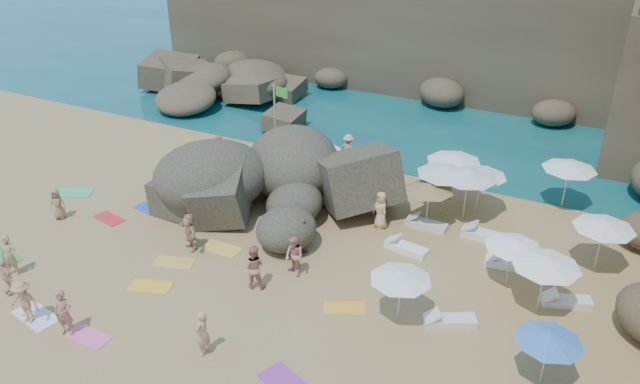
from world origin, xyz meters
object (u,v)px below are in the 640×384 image
at_px(person_stand_6, 202,333).
at_px(parasol_0, 454,157).
at_px(lounger_0, 406,248).
at_px(person_stand_5, 219,150).
at_px(rock_outcrop, 276,209).
at_px(parasol_2, 570,165).
at_px(person_stand_0, 9,256).
at_px(person_stand_3, 302,236).
at_px(person_stand_4, 381,210).
at_px(person_stand_2, 348,149).
at_px(flag_pole, 277,115).
at_px(parasol_1, 446,170).
at_px(person_stand_1, 254,267).

bearing_deg(person_stand_6, parasol_0, 162.28).
relative_size(lounger_0, person_stand_5, 1.13).
height_order(rock_outcrop, person_stand_5, person_stand_5).
bearing_deg(parasol_2, person_stand_6, -120.38).
relative_size(person_stand_0, person_stand_6, 1.03).
height_order(person_stand_3, person_stand_6, person_stand_6).
distance_m(parasol_0, person_stand_3, 8.32).
height_order(person_stand_0, person_stand_4, person_stand_0).
distance_m(person_stand_0, person_stand_5, 11.94).
relative_size(person_stand_2, person_stand_6, 0.97).
bearing_deg(flag_pole, parasol_2, 8.64).
height_order(flag_pole, parasol_1, flag_pole).
bearing_deg(person_stand_6, person_stand_2, -174.22).
xyz_separation_m(person_stand_2, person_stand_5, (-5.99, -3.07, -0.01)).
bearing_deg(parasol_1, parasol_0, 92.34).
relative_size(flag_pole, person_stand_5, 2.80).
distance_m(person_stand_0, person_stand_6, 9.15).
height_order(lounger_0, person_stand_0, person_stand_0).
xyz_separation_m(flag_pole, person_stand_1, (4.37, -9.47, -1.94)).
distance_m(person_stand_3, person_stand_5, 9.64).
distance_m(parasol_0, parasol_2, 5.10).
distance_m(parasol_0, person_stand_1, 11.01).
distance_m(person_stand_4, person_stand_5, 10.16).
xyz_separation_m(parasol_1, lounger_0, (-0.40, -3.60, -2.08)).
distance_m(lounger_0, person_stand_1, 6.47).
height_order(parasol_2, person_stand_3, parasol_2).
relative_size(parasol_1, person_stand_3, 1.58).
height_order(person_stand_2, person_stand_6, person_stand_6).
bearing_deg(person_stand_1, parasol_0, -133.83).
bearing_deg(person_stand_2, person_stand_1, 110.85).
height_order(flag_pole, parasol_2, flag_pole).
bearing_deg(parasol_0, person_stand_5, -172.63).
xyz_separation_m(parasol_1, person_stand_6, (-4.23, -12.18, -1.38)).
bearing_deg(parasol_2, person_stand_5, -169.22).
relative_size(parasol_1, person_stand_1, 1.44).
distance_m(flag_pole, person_stand_5, 3.74).
distance_m(parasol_0, parasol_1, 1.52).
xyz_separation_m(flag_pole, person_stand_2, (3.06, 1.98, -2.02)).
bearing_deg(person_stand_0, flag_pole, 50.17).
bearing_deg(parasol_2, rock_outcrop, -152.40).
xyz_separation_m(parasol_2, person_stand_0, (-18.15, -15.04, -1.23)).
xyz_separation_m(flag_pole, parasol_2, (13.81, 2.10, -0.74)).
bearing_deg(person_stand_3, person_stand_0, 132.04).
relative_size(person_stand_0, person_stand_2, 1.07).
relative_size(parasol_1, parasol_2, 1.06).
bearing_deg(person_stand_5, flag_pole, 4.14).
bearing_deg(parasol_0, person_stand_2, 165.53).
distance_m(lounger_0, person_stand_5, 12.14).
bearing_deg(person_stand_4, parasol_1, 83.74).
relative_size(person_stand_3, person_stand_5, 1.02).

